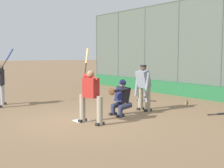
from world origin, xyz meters
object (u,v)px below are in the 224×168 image
object	(u,v)px
catcher_behind_plate	(121,97)
spare_bat_near_backstop	(222,114)
spare_bat_by_padding	(120,92)
spare_bat_third_base_side	(144,100)
umpire_home	(143,86)
spare_bat_first_base_side	(186,103)
batter_on_deck	(0,83)
batter_at_plate	(91,95)

from	to	relation	value
catcher_behind_plate	spare_bat_near_backstop	size ratio (longest dim) A/B	1.34
spare_bat_by_padding	catcher_behind_plate	bearing A→B (deg)	113.80
spare_bat_by_padding	spare_bat_third_base_side	xyz separation A→B (m)	(-2.81, 0.86, 0.00)
umpire_home	spare_bat_first_base_side	xyz separation A→B (m)	(0.20, -2.43, -0.82)
spare_bat_by_padding	spare_bat_first_base_side	distance (m)	4.27
catcher_behind_plate	batter_on_deck	size ratio (longest dim) A/B	0.53
batter_at_plate	spare_bat_near_backstop	bearing A→B (deg)	-122.87
catcher_behind_plate	spare_bat_by_padding	world-z (taller)	catcher_behind_plate
batter_at_plate	spare_bat_first_base_side	size ratio (longest dim) A/B	3.00
umpire_home	spare_bat_near_backstop	xyz separation A→B (m)	(-2.01, -1.64, -0.82)
umpire_home	spare_bat_third_base_side	distance (m)	2.37
batter_on_deck	spare_bat_first_base_side	distance (m)	7.26
batter_on_deck	spare_bat_first_base_side	size ratio (longest dim) A/B	3.06
umpire_home	batter_on_deck	xyz separation A→B (m)	(3.84, 3.79, 0.02)
batter_at_plate	spare_bat_by_padding	xyz separation A→B (m)	(5.14, -4.86, -0.79)
batter_at_plate	spare_bat_first_base_side	xyz separation A→B (m)	(0.86, -4.97, -0.79)
spare_bat_near_backstop	spare_bat_by_padding	distance (m)	6.53
spare_bat_by_padding	spare_bat_first_base_side	size ratio (longest dim) A/B	1.09
batter_on_deck	spare_bat_near_backstop	size ratio (longest dim) A/B	2.51
spare_bat_by_padding	batter_on_deck	bearing A→B (deg)	66.22
spare_bat_first_base_side	umpire_home	bearing A→B (deg)	-32.93
batter_at_plate	spare_bat_third_base_side	world-z (taller)	batter_at_plate
catcher_behind_plate	spare_bat_by_padding	size ratio (longest dim) A/B	1.50
umpire_home	spare_bat_by_padding	xyz separation A→B (m)	(4.48, -2.32, -0.82)
batter_at_plate	batter_on_deck	world-z (taller)	batter_on_deck
umpire_home	spare_bat_by_padding	bearing A→B (deg)	-29.47
catcher_behind_plate	umpire_home	size ratio (longest dim) A/B	0.73
spare_bat_near_backstop	spare_bat_first_base_side	bearing A→B (deg)	85.55
catcher_behind_plate	spare_bat_third_base_side	bearing A→B (deg)	-53.77
batter_on_deck	spare_bat_by_padding	world-z (taller)	batter_on_deck
spare_bat_third_base_side	spare_bat_first_base_side	distance (m)	1.75
spare_bat_third_base_side	catcher_behind_plate	bearing A→B (deg)	90.90
umpire_home	batter_on_deck	size ratio (longest dim) A/B	0.74
catcher_behind_plate	spare_bat_first_base_side	bearing A→B (deg)	-82.79
spare_bat_by_padding	spare_bat_first_base_side	bearing A→B (deg)	151.72
batter_on_deck	spare_bat_near_backstop	bearing A→B (deg)	-109.22
spare_bat_by_padding	spare_bat_first_base_side	xyz separation A→B (m)	(-4.27, -0.11, -0.00)
batter_at_plate	batter_on_deck	size ratio (longest dim) A/B	0.98
batter_at_plate	catcher_behind_plate	distance (m)	1.46
batter_at_plate	batter_on_deck	distance (m)	4.67
batter_at_plate	umpire_home	world-z (taller)	batter_at_plate
batter_on_deck	spare_bat_by_padding	bearing A→B (deg)	-56.15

